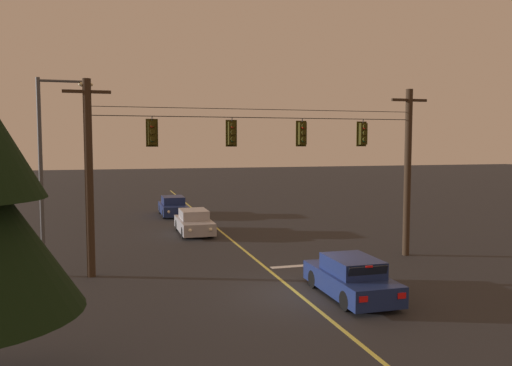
{
  "coord_description": "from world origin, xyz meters",
  "views": [
    {
      "loc": [
        -6.16,
        -16.38,
        5.26
      ],
      "look_at": [
        0.0,
        5.35,
        3.49
      ],
      "focal_mm": 35.62,
      "sensor_mm": 36.0,
      "label": 1
    }
  ],
  "objects_px": {
    "car_waiting_near_lane": "(351,278)",
    "traffic_light_centre": "(302,133)",
    "traffic_light_left_inner": "(232,133)",
    "street_lamp_corner": "(49,158)",
    "car_oncoming_trailing": "(173,207)",
    "car_oncoming_lead": "(194,222)",
    "traffic_light_leftmost": "(152,133)",
    "traffic_light_right_inner": "(363,134)"
  },
  "relations": [
    {
      "from": "traffic_light_left_inner",
      "to": "traffic_light_centre",
      "type": "relative_size",
      "value": 1.0
    },
    {
      "from": "traffic_light_leftmost",
      "to": "traffic_light_centre",
      "type": "distance_m",
      "value": 6.4
    },
    {
      "from": "traffic_light_leftmost",
      "to": "car_oncoming_lead",
      "type": "bearing_deg",
      "value": 70.74
    },
    {
      "from": "traffic_light_right_inner",
      "to": "car_waiting_near_lane",
      "type": "distance_m",
      "value": 7.86
    },
    {
      "from": "traffic_light_left_inner",
      "to": "street_lamp_corner",
      "type": "distance_m",
      "value": 7.31
    },
    {
      "from": "traffic_light_left_inner",
      "to": "traffic_light_right_inner",
      "type": "distance_m",
      "value": 6.04
    },
    {
      "from": "car_oncoming_trailing",
      "to": "traffic_light_centre",
      "type": "bearing_deg",
      "value": -77.02
    },
    {
      "from": "street_lamp_corner",
      "to": "car_oncoming_lead",
      "type": "bearing_deg",
      "value": 48.66
    },
    {
      "from": "car_waiting_near_lane",
      "to": "car_oncoming_trailing",
      "type": "xyz_separation_m",
      "value": [
        -3.57,
        21.47,
        -0.0
      ]
    },
    {
      "from": "car_waiting_near_lane",
      "to": "traffic_light_centre",
      "type": "bearing_deg",
      "value": 88.0
    },
    {
      "from": "traffic_light_centre",
      "to": "traffic_light_left_inner",
      "type": "bearing_deg",
      "value": 180.0
    },
    {
      "from": "traffic_light_left_inner",
      "to": "car_oncoming_lead",
      "type": "distance_m",
      "value": 9.85
    },
    {
      "from": "traffic_light_leftmost",
      "to": "street_lamp_corner",
      "type": "xyz_separation_m",
      "value": [
        -3.94,
        0.62,
        -0.98
      ]
    },
    {
      "from": "traffic_light_right_inner",
      "to": "street_lamp_corner",
      "type": "xyz_separation_m",
      "value": [
        -13.26,
        0.62,
        -0.98
      ]
    },
    {
      "from": "traffic_light_leftmost",
      "to": "traffic_light_right_inner",
      "type": "relative_size",
      "value": 1.0
    },
    {
      "from": "traffic_light_left_inner",
      "to": "traffic_light_right_inner",
      "type": "xyz_separation_m",
      "value": [
        6.04,
        0.0,
        0.0
      ]
    },
    {
      "from": "traffic_light_centre",
      "to": "street_lamp_corner",
      "type": "distance_m",
      "value": 10.41
    },
    {
      "from": "traffic_light_left_inner",
      "to": "traffic_light_right_inner",
      "type": "height_order",
      "value": "same"
    },
    {
      "from": "traffic_light_centre",
      "to": "traffic_light_right_inner",
      "type": "xyz_separation_m",
      "value": [
        2.91,
        0.0,
        0.0
      ]
    },
    {
      "from": "car_oncoming_trailing",
      "to": "car_waiting_near_lane",
      "type": "bearing_deg",
      "value": -80.55
    },
    {
      "from": "traffic_light_leftmost",
      "to": "car_oncoming_lead",
      "type": "xyz_separation_m",
      "value": [
        2.95,
        8.46,
        -5.03
      ]
    },
    {
      "from": "traffic_light_centre",
      "to": "car_oncoming_lead",
      "type": "relative_size",
      "value": 0.28
    },
    {
      "from": "traffic_light_leftmost",
      "to": "traffic_light_left_inner",
      "type": "relative_size",
      "value": 1.0
    },
    {
      "from": "car_waiting_near_lane",
      "to": "car_oncoming_lead",
      "type": "height_order",
      "value": "same"
    },
    {
      "from": "traffic_light_leftmost",
      "to": "car_oncoming_lead",
      "type": "height_order",
      "value": "traffic_light_leftmost"
    },
    {
      "from": "traffic_light_centre",
      "to": "car_oncoming_lead",
      "type": "height_order",
      "value": "traffic_light_centre"
    },
    {
      "from": "traffic_light_centre",
      "to": "car_waiting_near_lane",
      "type": "height_order",
      "value": "traffic_light_centre"
    },
    {
      "from": "car_oncoming_lead",
      "to": "traffic_light_centre",
      "type": "bearing_deg",
      "value": -67.82
    },
    {
      "from": "car_oncoming_lead",
      "to": "car_oncoming_trailing",
      "type": "bearing_deg",
      "value": 92.23
    },
    {
      "from": "traffic_light_leftmost",
      "to": "car_waiting_near_lane",
      "type": "distance_m",
      "value": 9.54
    },
    {
      "from": "car_waiting_near_lane",
      "to": "car_oncoming_trailing",
      "type": "bearing_deg",
      "value": 99.45
    },
    {
      "from": "traffic_light_centre",
      "to": "traffic_light_right_inner",
      "type": "bearing_deg",
      "value": 0.0
    },
    {
      "from": "traffic_light_leftmost",
      "to": "traffic_light_centre",
      "type": "relative_size",
      "value": 1.0
    },
    {
      "from": "street_lamp_corner",
      "to": "traffic_light_centre",
      "type": "bearing_deg",
      "value": -3.43
    },
    {
      "from": "traffic_light_left_inner",
      "to": "traffic_light_leftmost",
      "type": "bearing_deg",
      "value": 180.0
    },
    {
      "from": "car_oncoming_lead",
      "to": "street_lamp_corner",
      "type": "distance_m",
      "value": 11.2
    },
    {
      "from": "traffic_light_left_inner",
      "to": "traffic_light_right_inner",
      "type": "bearing_deg",
      "value": 0.0
    },
    {
      "from": "traffic_light_leftmost",
      "to": "traffic_light_right_inner",
      "type": "xyz_separation_m",
      "value": [
        9.32,
        0.0,
        0.0
      ]
    },
    {
      "from": "car_oncoming_lead",
      "to": "traffic_light_leftmost",
      "type": "bearing_deg",
      "value": -109.26
    },
    {
      "from": "traffic_light_left_inner",
      "to": "street_lamp_corner",
      "type": "bearing_deg",
      "value": 175.09
    },
    {
      "from": "traffic_light_left_inner",
      "to": "car_oncoming_trailing",
      "type": "xyz_separation_m",
      "value": [
        -0.63,
        16.29,
        -5.03
      ]
    },
    {
      "from": "traffic_light_left_inner",
      "to": "street_lamp_corner",
      "type": "height_order",
      "value": "street_lamp_corner"
    }
  ]
}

